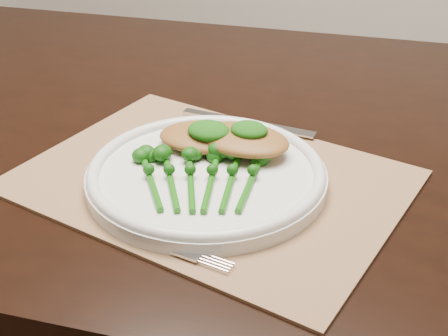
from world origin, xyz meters
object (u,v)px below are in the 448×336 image
at_px(dining_table, 210,304).
at_px(dinner_plate, 207,174).
at_px(chicken_fillet_left, 207,137).
at_px(broccolini_bundle, 201,183).
at_px(placemat, 211,180).

distance_m(dining_table, dinner_plate, 0.44).
bearing_deg(chicken_fillet_left, dining_table, 100.29).
bearing_deg(dinner_plate, dining_table, 113.98).
xyz_separation_m(dinner_plate, chicken_fillet_left, (-0.03, 0.06, 0.02)).
height_order(dining_table, chicken_fillet_left, chicken_fillet_left).
distance_m(dining_table, chicken_fillet_left, 0.43).
relative_size(chicken_fillet_left, broccolini_bundle, 0.64).
height_order(dinner_plate, chicken_fillet_left, chicken_fillet_left).
relative_size(dinner_plate, chicken_fillet_left, 2.36).
xyz_separation_m(dining_table, broccolini_bundle, (0.09, -0.21, 0.40)).
height_order(dining_table, broccolini_bundle, broccolini_bundle).
xyz_separation_m(dining_table, chicken_fillet_left, (0.05, -0.12, 0.41)).
distance_m(dinner_plate, chicken_fillet_left, 0.07).
relative_size(dining_table, broccolini_bundle, 8.78).
height_order(placemat, broccolini_bundle, broccolini_bundle).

